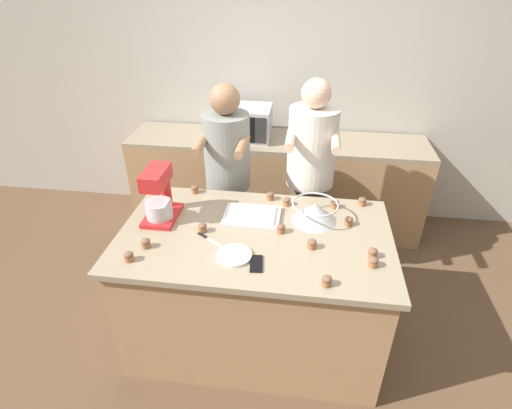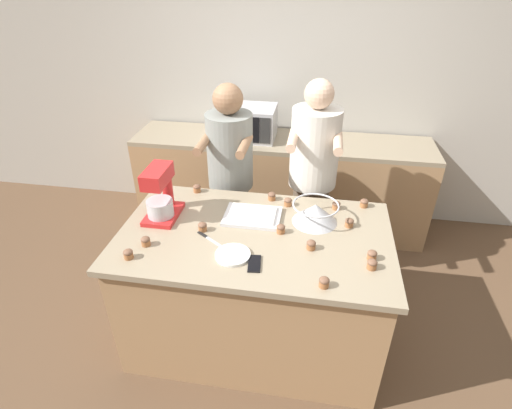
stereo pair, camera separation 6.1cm
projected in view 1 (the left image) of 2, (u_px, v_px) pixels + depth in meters
The scene contains 27 objects.
ground_plane at pixel (255, 333), 2.95m from camera, with size 16.00×16.00×0.00m, color brown.
back_wall at pixel (281, 83), 3.81m from camera, with size 10.00×0.06×2.70m.
island_counter at pixel (255, 287), 2.71m from camera, with size 1.69×1.01×0.90m.
back_counter at pixel (276, 183), 3.97m from camera, with size 2.80×0.60×0.92m.
person_left at pixel (228, 182), 3.16m from camera, with size 0.36×0.52×1.63m.
person_right at pixel (309, 184), 3.07m from camera, with size 0.37×0.52×1.68m.
stand_mixer at pixel (159, 197), 2.55m from camera, with size 0.20×0.30×0.36m.
mixing_bowl at pixel (315, 212), 2.56m from camera, with size 0.30×0.30×0.13m.
baking_tray at pixel (252, 216), 2.62m from camera, with size 0.37×0.27×0.04m.
microwave_oven at pixel (245, 123), 3.69m from camera, with size 0.47×0.38×0.30m.
cell_phone at pixel (256, 264), 2.22m from camera, with size 0.09×0.15×0.01m.
small_plate at pixel (234, 255), 2.28m from camera, with size 0.20×0.20×0.02m.
knife at pixel (209, 239), 2.42m from camera, with size 0.19×0.14×0.01m.
cupcake_0 at pixel (287, 201), 2.75m from camera, with size 0.05×0.05×0.06m.
cupcake_1 at pixel (129, 256), 2.24m from camera, with size 0.05×0.05×0.06m.
cupcake_2 at pixel (281, 228), 2.47m from camera, with size 0.05×0.05×0.06m.
cupcake_3 at pixel (335, 204), 2.72m from camera, with size 0.05×0.05×0.06m.
cupcake_4 at pixel (146, 243), 2.34m from camera, with size 0.05×0.05×0.06m.
cupcake_5 at pixel (362, 201), 2.75m from camera, with size 0.05×0.05×0.06m.
cupcake_6 at pixel (195, 189), 2.90m from camera, with size 0.05×0.05×0.06m.
cupcake_7 at pixel (327, 281), 2.07m from camera, with size 0.05×0.05×0.06m.
cupcake_8 at pixel (270, 196), 2.82m from camera, with size 0.05×0.05×0.06m.
cupcake_9 at pixel (312, 244), 2.34m from camera, with size 0.05×0.05×0.06m.
cupcake_10 at pixel (373, 262), 2.20m from camera, with size 0.05×0.05×0.06m.
cupcake_11 at pixel (202, 227), 2.48m from camera, with size 0.05×0.05×0.06m.
cupcake_12 at pixel (349, 221), 2.54m from camera, with size 0.05×0.05×0.06m.
cupcake_13 at pixel (373, 253), 2.27m from camera, with size 0.05×0.05×0.06m.
Camera 1 is at (0.28, -2.00, 2.35)m, focal length 28.00 mm.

